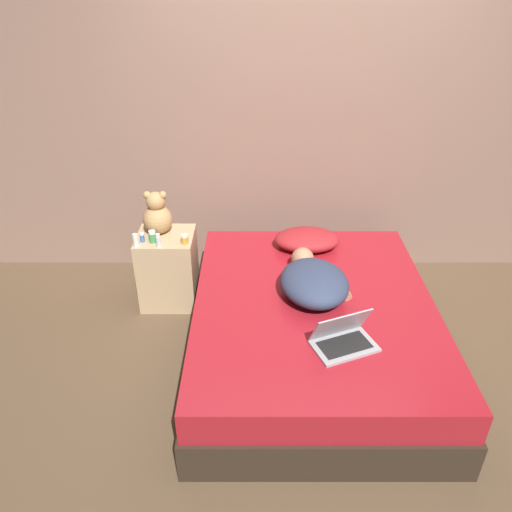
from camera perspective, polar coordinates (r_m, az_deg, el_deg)
The scene contains 13 objects.
ground_plane at distance 3.38m, azimuth 6.13°, elevation -11.24°, with size 12.00×12.00×0.00m, color brown.
wall_back at distance 3.84m, azimuth 5.48°, elevation 16.28°, with size 8.00×0.06×2.60m.
bed at distance 3.24m, azimuth 6.35°, elevation -8.31°, with size 1.50×1.86×0.45m.
nightstand at distance 3.76m, azimuth -10.07°, elevation -1.43°, with size 0.41×0.38×0.56m.
pillow at distance 3.61m, azimuth 5.76°, elevation 1.89°, with size 0.47×0.32×0.14m.
person_lying at distance 3.11m, azimuth 6.57°, elevation -2.82°, with size 0.49×0.68×0.19m.
laptop at distance 2.76m, azimuth 9.82°, elevation -9.21°, with size 0.39×0.32×0.21m.
teddy_bear at distance 3.61m, azimuth -11.33°, elevation 4.60°, with size 0.21×0.21×0.32m.
bottle_green at distance 3.54m, azimuth -11.85°, elevation 2.17°, with size 0.05×0.05×0.09m.
bottle_blue at distance 3.56m, azimuth -12.96°, elevation 2.07°, with size 0.03×0.03×0.07m.
bottle_clear at distance 3.47m, azimuth -11.20°, elevation 1.75°, with size 0.03×0.03×0.10m.
bottle_white at distance 3.51m, azimuth -13.69°, elevation 1.76°, with size 0.04×0.04×0.09m.
bottle_amber at distance 3.49m, azimuth -8.25°, elevation 1.91°, with size 0.05×0.05×0.07m.
Camera 1 is at (-0.36, -2.50, 2.25)m, focal length 35.00 mm.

